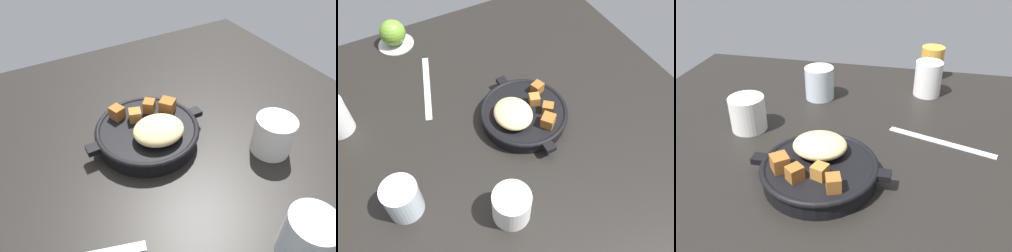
{
  "view_description": "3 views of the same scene",
  "coord_description": "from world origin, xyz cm",
  "views": [
    {
      "loc": [
        21.61,
        36.16,
        45.33
      ],
      "look_at": [
        0.01,
        -2.36,
        6.91
      ],
      "focal_mm": 33.32,
      "sensor_mm": 36.0,
      "label": 1
    },
    {
      "loc": [
        -44.06,
        21.78,
        68.89
      ],
      "look_at": [
        -1.84,
        -0.38,
        6.15
      ],
      "focal_mm": 37.64,
      "sensor_mm": 36.0,
      "label": 2
    },
    {
      "loc": [
        17.14,
        -56.57,
        42.07
      ],
      "look_at": [
        4.26,
        3.11,
        5.72
      ],
      "focal_mm": 38.37,
      "sensor_mm": 36.0,
      "label": 3
    }
  ],
  "objects": [
    {
      "name": "ground_plane",
      "position": [
        0.0,
        0.0,
        -1.2
      ],
      "size": [
        103.89,
        102.43,
        2.4
      ],
      "primitive_type": "cube",
      "color": "black"
    },
    {
      "name": "cast_iron_skillet",
      "position": [
        1.91,
        -7.02,
        2.66
      ],
      "size": [
        25.57,
        21.3,
        7.02
      ],
      "color": "black",
      "rests_on": "ground_plane"
    },
    {
      "name": "saucer_plate",
      "position": [
        44.68,
        12.25,
        0.3
      ],
      "size": [
        10.38,
        10.38,
        0.6
      ],
      "primitive_type": "cylinder",
      "color": "#B7BABF",
      "rests_on": "ground_plane"
    },
    {
      "name": "red_apple",
      "position": [
        44.68,
        12.25,
        4.32
      ],
      "size": [
        7.43,
        7.43,
        7.43
      ],
      "primitive_type": "sphere",
      "color": "olive",
      "rests_on": "saucer_plate"
    },
    {
      "name": "butter_knife",
      "position": [
        23.78,
        10.15,
        0.18
      ],
      "size": [
        22.38,
        8.33,
        0.36
      ],
      "primitive_type": "cube",
      "rotation": [
        0.0,
        0.0,
        -0.3
      ],
      "color": "silver",
      "rests_on": "ground_plane"
    },
    {
      "name": "ceramic_mug_white",
      "position": [
        -18.39,
        7.05,
        3.86
      ],
      "size": [
        7.82,
        7.82,
        7.71
      ],
      "primitive_type": "cylinder",
      "color": "silver",
      "rests_on": "ground_plane"
    },
    {
      "name": "water_glass_short",
      "position": [
        -7.12,
        25.74,
        4.16
      ],
      "size": [
        7.47,
        7.47,
        8.31
      ],
      "primitive_type": "cylinder",
      "color": "silver",
      "rests_on": "ground_plane"
    }
  ]
}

